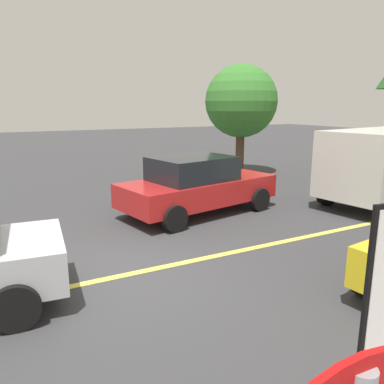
{
  "coord_description": "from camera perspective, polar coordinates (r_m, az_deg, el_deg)",
  "views": [
    {
      "loc": [
        -1.65,
        -5.93,
        2.88
      ],
      "look_at": [
        1.5,
        0.02,
        1.34
      ],
      "focal_mm": 35.64,
      "sensor_mm": 36.0,
      "label": 1
    }
  ],
  "objects": [
    {
      "name": "lane_marking_centre",
      "position": [
        8.07,
        9.65,
        -8.17
      ],
      "size": [
        28.0,
        0.16,
        0.01
      ],
      "primitive_type": "cube",
      "color": "#E0D14C"
    },
    {
      "name": "tree_left_verge",
      "position": [
        16.24,
        7.37,
        13.26
      ],
      "size": [
        2.97,
        2.97,
        4.52
      ],
      "color": "#513823",
      "rests_on": "ground_plane"
    },
    {
      "name": "ground_plane",
      "position": [
        6.8,
        -11.42,
        -12.44
      ],
      "size": [
        80.0,
        80.0,
        0.0
      ],
      "primitive_type": "plane",
      "color": "#38383A"
    },
    {
      "name": "car_red_mid_road",
      "position": [
        10.22,
        0.72,
        1.09
      ],
      "size": [
        4.55,
        2.64,
        1.56
      ],
      "color": "red",
      "rests_on": "ground_plane"
    }
  ]
}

